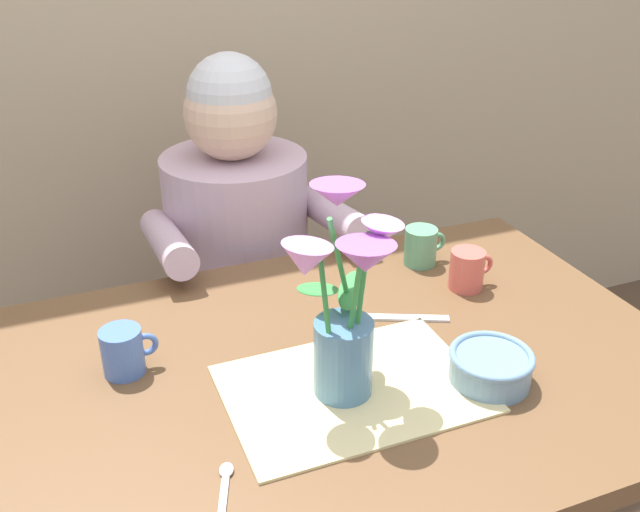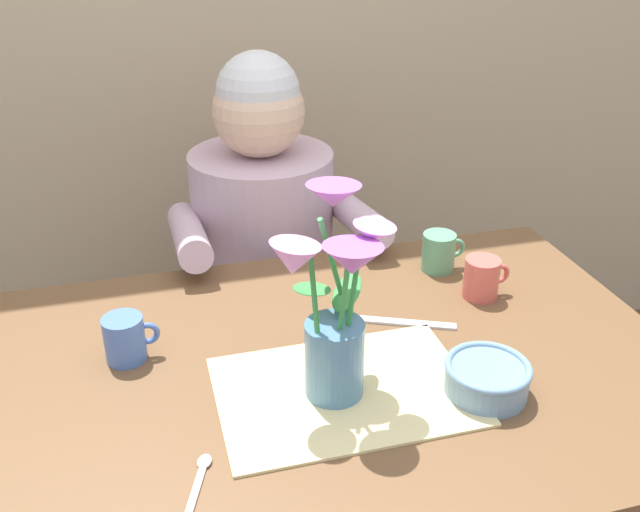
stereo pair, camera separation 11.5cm
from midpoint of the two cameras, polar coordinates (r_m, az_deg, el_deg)
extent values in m
cube|color=brown|center=(1.22, 3.61, -9.46)|extent=(1.20, 0.80, 0.04)
cylinder|color=brown|center=(1.69, -19.22, -15.27)|extent=(0.06, 0.06, 0.70)
cylinder|color=brown|center=(1.89, 15.79, -9.51)|extent=(0.06, 0.06, 0.70)
cylinder|color=#4C4C56|center=(2.01, -2.34, -11.04)|extent=(0.30, 0.30, 0.40)
cylinder|color=#BC9EB2|center=(1.77, -2.62, 0.45)|extent=(0.34, 0.34, 0.50)
sphere|color=#DBB293|center=(1.64, -2.88, 11.42)|extent=(0.21, 0.21, 0.21)
sphere|color=silver|center=(1.63, -2.91, 12.78)|extent=(0.19, 0.19, 0.19)
cylinder|color=#BC9EB2|center=(1.56, -8.37, 1.61)|extent=(0.07, 0.33, 0.12)
cylinder|color=#BC9EB2|center=(1.64, 4.89, 3.16)|extent=(0.07, 0.33, 0.12)
cube|color=beige|center=(1.15, 4.84, -10.76)|extent=(0.40, 0.28, 0.00)
cylinder|color=teal|center=(1.11, 4.16, -8.37)|extent=(0.09, 0.09, 0.13)
cylinder|color=#388E42|center=(1.05, 5.80, -3.00)|extent=(0.04, 0.03, 0.18)
cone|color=#CC7FDB|center=(1.02, 7.51, 1.59)|extent=(0.08, 0.08, 0.04)
sphere|color=#E5D14C|center=(1.02, 7.52, 1.84)|extent=(0.02, 0.02, 0.02)
cylinder|color=#388E42|center=(1.07, 4.30, -1.37)|extent=(0.07, 0.05, 0.21)
cone|color=#A351B7|center=(1.05, 4.40, 4.76)|extent=(0.11, 0.12, 0.04)
sphere|color=#E5D14C|center=(1.05, 4.41, 5.01)|extent=(0.02, 0.02, 0.02)
cylinder|color=#388E42|center=(1.04, 2.78, -3.99)|extent=(0.01, 0.05, 0.16)
cone|color=#CC7FDB|center=(0.99, 1.21, -0.36)|extent=(0.10, 0.09, 0.06)
sphere|color=#E5D14C|center=(0.98, 1.22, -0.10)|extent=(0.02, 0.02, 0.02)
cylinder|color=#388E42|center=(1.03, 5.05, -4.05)|extent=(0.01, 0.04, 0.17)
cone|color=#A351B7|center=(0.97, 6.00, -0.43)|extent=(0.12, 0.12, 0.05)
sphere|color=#E5D14C|center=(0.97, 6.01, -0.17)|extent=(0.02, 0.02, 0.02)
ellipsoid|color=#388E42|center=(1.09, 2.33, -2.72)|extent=(0.07, 0.10, 0.04)
ellipsoid|color=#388E42|center=(1.11, 5.14, -2.95)|extent=(0.08, 0.10, 0.03)
cylinder|color=#6689A8|center=(1.17, 15.94, -9.60)|extent=(0.13, 0.13, 0.05)
torus|color=#6689A8|center=(1.16, 16.10, -8.61)|extent=(0.14, 0.14, 0.01)
cube|color=silver|center=(1.32, 9.19, -5.34)|extent=(0.18, 0.09, 0.00)
cylinder|color=#476BB7|center=(1.23, -12.75, -6.55)|extent=(0.07, 0.07, 0.08)
torus|color=#476BB7|center=(1.22, -11.00, -6.17)|extent=(0.04, 0.01, 0.04)
cylinder|color=#CC564C|center=(1.42, 15.04, -1.78)|extent=(0.07, 0.07, 0.08)
torus|color=#CC564C|center=(1.44, 16.37, -1.43)|extent=(0.04, 0.01, 0.04)
cylinder|color=#569970|center=(1.50, 11.61, 0.26)|extent=(0.07, 0.07, 0.08)
torus|color=#569970|center=(1.52, 12.92, 0.57)|extent=(0.04, 0.01, 0.04)
cube|color=silver|center=(0.99, -6.51, -18.35)|extent=(0.04, 0.10, 0.00)
ellipsoid|color=silver|center=(1.03, -5.94, -16.10)|extent=(0.03, 0.03, 0.01)
camera|label=1|loc=(0.06, -87.14, 1.49)|focal=40.12mm
camera|label=2|loc=(0.06, 92.86, -1.49)|focal=40.12mm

